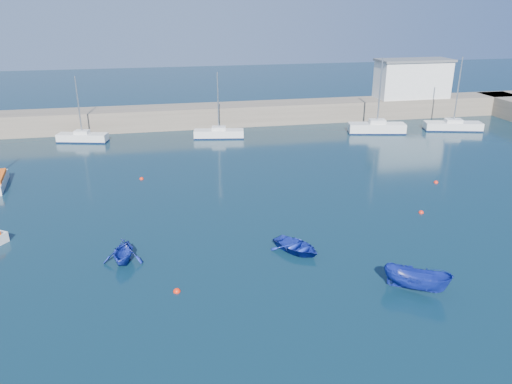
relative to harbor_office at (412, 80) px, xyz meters
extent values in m
plane|color=#0B2533|center=(-30.00, -46.00, -5.10)|extent=(220.00, 220.00, 0.00)
cube|color=#6F6454|center=(-30.00, 0.00, -3.80)|extent=(96.00, 4.50, 2.60)
cube|color=silver|center=(0.00, 0.00, 0.00)|extent=(10.00, 4.00, 5.00)
cube|color=silver|center=(-44.15, -5.36, -4.61)|extent=(5.94, 2.99, 0.97)
cylinder|color=#B7BABC|center=(-44.15, -5.36, -0.83)|extent=(0.14, 0.14, 6.58)
cube|color=silver|center=(-28.35, -6.83, -4.61)|extent=(6.09, 2.60, 0.98)
cylinder|color=#B7BABC|center=(-28.35, -6.83, -0.72)|extent=(0.14, 0.14, 6.79)
cube|color=silver|center=(-8.82, -8.46, -4.49)|extent=(7.16, 3.35, 1.21)
cylinder|color=#B7BABC|center=(-8.82, -8.46, 0.09)|extent=(0.18, 0.18, 7.94)
cube|color=silver|center=(1.29, -9.09, -4.58)|extent=(7.31, 3.65, 1.04)
cylinder|color=#B7BABC|center=(1.29, -9.09, -0.01)|extent=(0.15, 0.15, 8.09)
imported|color=navy|center=(-27.31, -36.75, -4.74)|extent=(3.96, 4.23, 0.71)
imported|color=navy|center=(-38.34, -35.91, -4.34)|extent=(2.96, 3.27, 1.52)
imported|color=navy|center=(-22.02, -42.73, -4.38)|extent=(3.84, 3.35, 1.44)
sphere|color=red|center=(-35.29, -40.04, -5.10)|extent=(0.42, 0.42, 0.42)
sphere|color=red|center=(-16.04, -32.56, -5.10)|extent=(0.40, 0.40, 0.40)
sphere|color=red|center=(-37.37, -20.11, -5.10)|extent=(0.39, 0.39, 0.39)
sphere|color=red|center=(-11.24, -26.55, -5.10)|extent=(0.41, 0.41, 0.41)
camera|label=1|loc=(-35.85, -64.76, 10.29)|focal=35.00mm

